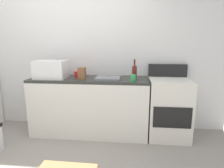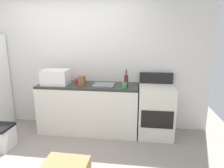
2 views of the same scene
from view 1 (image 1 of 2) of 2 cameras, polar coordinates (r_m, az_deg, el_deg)
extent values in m
cube|color=silver|center=(3.34, -10.74, 9.71)|extent=(5.00, 0.10, 2.60)
cube|color=silver|center=(3.08, -6.58, -6.83)|extent=(1.80, 0.60, 0.86)
cube|color=#2D302B|center=(2.97, -6.78, 1.42)|extent=(1.80, 0.60, 0.04)
cube|color=silver|center=(3.06, 16.48, -6.99)|extent=(0.60, 0.60, 0.90)
cube|color=black|center=(2.79, 17.57, -9.58)|extent=(0.52, 0.02, 0.30)
cube|color=black|center=(3.19, 16.23, 3.93)|extent=(0.60, 0.08, 0.20)
cube|color=white|center=(3.06, -17.72, 4.17)|extent=(0.46, 0.34, 0.27)
cube|color=slate|center=(2.85, -1.18, 1.77)|extent=(0.36, 0.32, 0.03)
cylinder|color=#591E19|center=(2.81, 6.69, 3.31)|extent=(0.07, 0.07, 0.20)
cylinder|color=#591E19|center=(2.79, 6.77, 6.35)|extent=(0.03, 0.03, 0.10)
cylinder|color=#338C4C|center=(2.69, 6.33, 1.83)|extent=(0.08, 0.08, 0.10)
cube|color=brown|center=(2.83, -8.98, 3.10)|extent=(0.10, 0.10, 0.18)
cylinder|color=red|center=(3.09, -9.47, 2.96)|extent=(0.19, 0.19, 0.09)
camera|label=2|loc=(0.70, 163.50, 16.36)|focal=32.07mm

